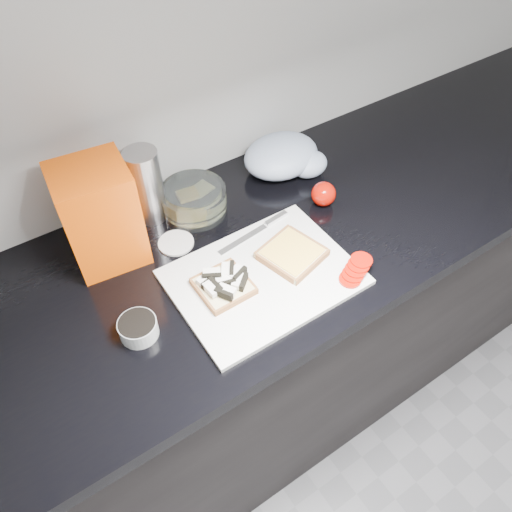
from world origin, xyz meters
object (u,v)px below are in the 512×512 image
(glass_bowl, at_px, (194,200))
(bread_bag, at_px, (100,216))
(cutting_board, at_px, (263,277))
(steel_canister, at_px, (146,186))

(glass_bowl, relative_size, bread_bag, 0.67)
(cutting_board, bearing_deg, steel_canister, 109.52)
(bread_bag, distance_m, steel_canister, 0.15)
(bread_bag, bearing_deg, cutting_board, -39.78)
(cutting_board, xyz_separation_m, steel_canister, (-0.12, 0.33, 0.09))
(cutting_board, height_order, steel_canister, steel_canister)
(glass_bowl, height_order, bread_bag, bread_bag)
(glass_bowl, xyz_separation_m, steel_canister, (-0.10, 0.04, 0.06))
(cutting_board, height_order, bread_bag, bread_bag)
(cutting_board, xyz_separation_m, bread_bag, (-0.25, 0.26, 0.12))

